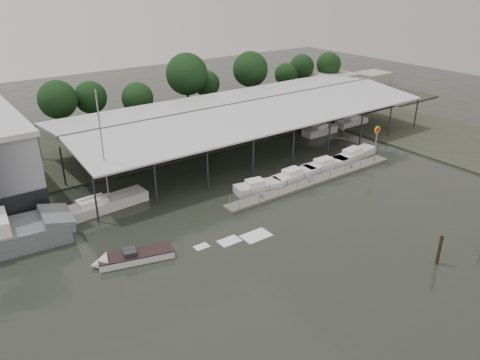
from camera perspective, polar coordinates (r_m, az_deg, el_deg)
ground at (r=47.13m, az=4.48°, el=-8.79°), size 200.00×200.00×0.00m
land_strip_far at (r=80.48m, az=-15.29°, el=4.78°), size 140.00×30.00×0.30m
land_strip_east at (r=85.42m, az=23.59°, el=4.70°), size 20.00×60.00×0.30m
covered_boat_shed at (r=74.67m, az=0.65°, el=9.01°), size 58.24×24.00×6.96m
floating_dock at (r=62.59m, az=9.05°, el=-0.11°), size 28.00×2.00×1.40m
shell_fuel_sign at (r=69.83m, az=16.31°, el=5.06°), size 1.10×0.18×5.55m
distant_commercial_buildings at (r=115.61m, az=12.71°, el=11.67°), size 22.00×8.00×4.00m
white_sailboat at (r=56.99m, az=-16.22°, el=-2.83°), size 10.18×3.30×14.30m
speedboat_underway at (r=46.72m, az=-13.32°, el=-9.20°), size 18.47×6.61×2.00m
moored_cruiser_0 at (r=59.26m, az=2.18°, el=-0.81°), size 6.43×3.25×1.70m
moored_cruiser_1 at (r=62.87m, az=6.63°, el=0.55°), size 7.01×2.56×1.70m
moored_cruiser_2 at (r=67.03m, az=10.39°, el=1.84°), size 7.48×2.53×1.70m
moored_cruiser_3 at (r=71.71m, az=13.69°, el=3.03°), size 8.92×3.38×1.70m
horizon_tree_line at (r=93.88m, az=-3.79°, el=12.28°), size 67.93×10.24×11.83m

